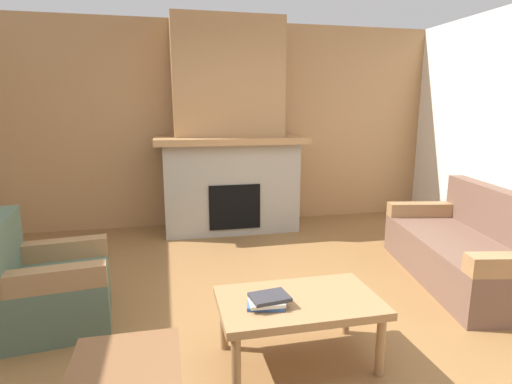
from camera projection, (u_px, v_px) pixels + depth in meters
ground at (286, 327)px, 3.02m from camera, size 9.00×9.00×0.00m
wall_back_wood_panel at (225, 126)px, 5.62m from camera, size 6.00×0.12×2.70m
fireplace at (229, 141)px, 5.30m from camera, size 1.90×0.82×2.70m
couch at (469, 251)px, 3.81m from camera, size 1.17×1.93×0.85m
armchair at (47, 287)px, 3.01m from camera, size 0.85×0.85×0.85m
coffee_table at (299, 307)px, 2.55m from camera, size 1.00×0.60×0.43m
book_stack_near_edge at (267, 301)px, 2.44m from camera, size 0.27×0.20×0.07m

